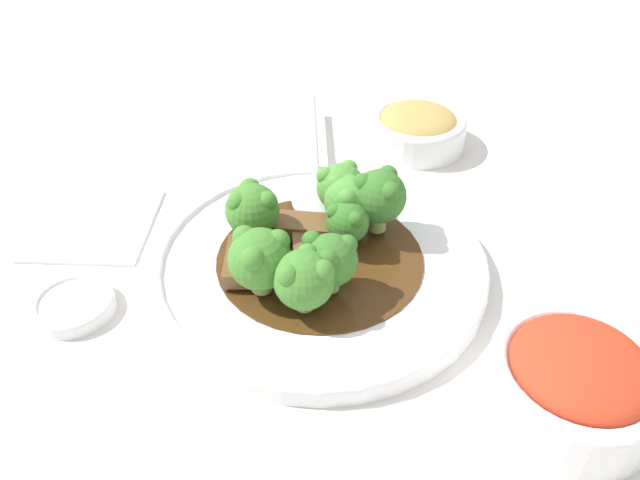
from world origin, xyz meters
name	(u,v)px	position (x,y,z in m)	size (l,w,h in m)	color
ground_plane	(320,271)	(0.00, 0.00, 0.00)	(4.00, 4.00, 0.00)	silver
main_plate	(320,262)	(0.00, 0.00, 0.01)	(0.28, 0.28, 0.02)	white
beef_strip_0	(310,258)	(0.01, -0.01, 0.02)	(0.06, 0.04, 0.01)	brown
beef_strip_1	(249,261)	(0.03, -0.05, 0.03)	(0.06, 0.05, 0.01)	brown
beef_strip_2	(302,227)	(-0.02, -0.02, 0.03)	(0.03, 0.07, 0.01)	brown
broccoli_floret_0	(331,259)	(0.04, 0.02, 0.05)	(0.04, 0.04, 0.05)	#7FA84C
broccoli_floret_1	(348,221)	(-0.02, 0.02, 0.04)	(0.04, 0.04, 0.04)	#7FA84C
broccoli_floret_2	(252,209)	(-0.01, -0.06, 0.05)	(0.04, 0.04, 0.05)	#8EB756
broccoli_floret_3	(260,258)	(0.05, -0.04, 0.05)	(0.05, 0.05, 0.05)	#8EB756
broccoli_floret_4	(341,186)	(-0.06, 0.01, 0.05)	(0.04, 0.04, 0.05)	#7FA84C
broccoli_floret_5	(305,278)	(0.06, 0.00, 0.05)	(0.05, 0.05, 0.05)	#7FA84C
broccoli_floret_6	(349,200)	(-0.04, 0.02, 0.05)	(0.04, 0.04, 0.05)	#8EB756
broccoli_floret_7	(379,195)	(-0.04, 0.04, 0.05)	(0.05, 0.05, 0.06)	#7FA84C
serving_spoon	(317,187)	(-0.09, -0.02, 0.03)	(0.24, 0.08, 0.01)	silver
side_bowl_kimchi	(576,380)	(0.10, 0.19, 0.03)	(0.11, 0.11, 0.05)	white
side_bowl_appetizer	(417,128)	(-0.23, 0.06, 0.02)	(0.10, 0.10, 0.04)	white
sauce_dish	(74,304)	(0.08, -0.18, 0.01)	(0.06, 0.06, 0.01)	white
paper_napkin	(94,223)	(-0.02, -0.22, 0.00)	(0.13, 0.12, 0.01)	silver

